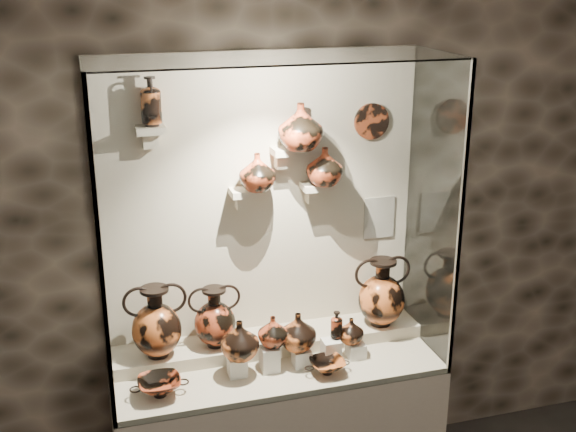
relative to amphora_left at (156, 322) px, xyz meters
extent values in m
cube|color=black|center=(0.59, 0.18, 0.51)|extent=(5.00, 0.02, 3.20)
cube|color=#B9AA8F|center=(0.59, -0.14, -0.28)|extent=(1.68, 0.58, 0.03)
cube|color=#B9AA8F|center=(0.59, 0.04, -0.24)|extent=(1.70, 0.25, 0.10)
cube|color=beige|center=(0.59, 0.18, 0.51)|extent=(1.70, 0.03, 1.60)
cube|color=white|center=(0.59, -0.43, 0.51)|extent=(1.70, 0.01, 1.60)
cube|color=white|center=(-0.26, -0.14, 0.51)|extent=(0.01, 0.60, 1.60)
cube|color=white|center=(1.44, -0.14, 0.51)|extent=(0.01, 0.60, 1.60)
cube|color=white|center=(0.59, -0.14, 1.31)|extent=(1.70, 0.60, 0.01)
cube|color=gray|center=(-0.25, -0.43, 0.51)|extent=(0.02, 0.02, 1.60)
cube|color=gray|center=(1.43, -0.43, 0.51)|extent=(0.02, 0.02, 1.60)
cube|color=silver|center=(0.37, -0.19, -0.21)|extent=(0.09, 0.09, 0.10)
cube|color=silver|center=(0.54, -0.19, -0.20)|extent=(0.09, 0.09, 0.13)
cube|color=silver|center=(0.71, -0.19, -0.22)|extent=(0.09, 0.09, 0.09)
cube|color=silver|center=(0.87, -0.19, -0.20)|extent=(0.09, 0.09, 0.12)
cube|color=silver|center=(1.01, -0.19, -0.22)|extent=(0.09, 0.09, 0.08)
cube|color=beige|center=(0.04, 0.10, 0.96)|extent=(0.14, 0.12, 0.04)
cube|color=beige|center=(0.49, 0.10, 0.61)|extent=(0.14, 0.12, 0.04)
cube|color=beige|center=(0.69, 0.10, 0.81)|extent=(0.10, 0.12, 0.04)
cube|color=beige|center=(0.87, 0.10, 0.61)|extent=(0.14, 0.12, 0.04)
imported|color=#C65B26|center=(0.38, -0.20, -0.06)|extent=(0.26, 0.26, 0.20)
imported|color=#A1391C|center=(0.56, -0.17, -0.05)|extent=(0.17, 0.17, 0.16)
imported|color=#C65B26|center=(0.69, -0.17, -0.07)|extent=(0.20, 0.20, 0.20)
imported|color=#C65B26|center=(0.99, -0.17, -0.11)|extent=(0.15, 0.15, 0.14)
imported|color=#A1391C|center=(0.55, 0.06, 0.72)|extent=(0.20, 0.20, 0.19)
imported|color=#A1391C|center=(0.77, 0.04, 0.95)|extent=(0.25, 0.25, 0.24)
imported|color=#A1391C|center=(0.91, 0.06, 0.73)|extent=(0.22, 0.22, 0.20)
cylinder|color=#923A1C|center=(1.20, 0.15, 0.92)|extent=(0.19, 0.02, 0.19)
cube|color=beige|center=(1.27, 0.16, 0.38)|extent=(0.18, 0.01, 0.24)
camera|label=1|loc=(-0.29, -3.32, 1.68)|focal=45.00mm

